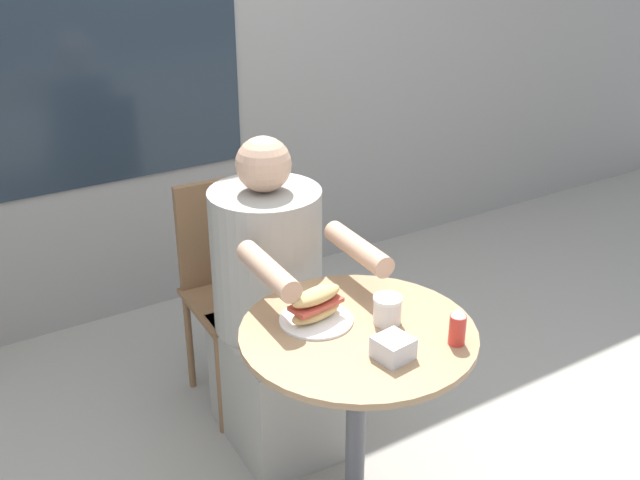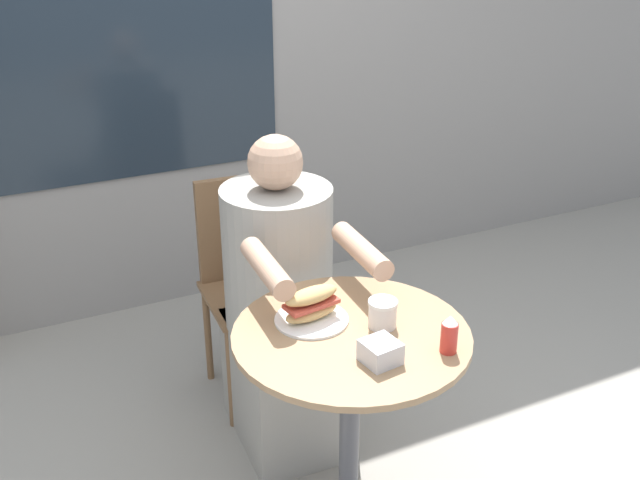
{
  "view_description": "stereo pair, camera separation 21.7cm",
  "coord_description": "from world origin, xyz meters",
  "px_view_note": "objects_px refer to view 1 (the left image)",
  "views": [
    {
      "loc": [
        -1.04,
        -1.46,
        1.85
      ],
      "look_at": [
        0.0,
        0.2,
        0.93
      ],
      "focal_mm": 42.0,
      "sensor_mm": 36.0,
      "label": 1
    },
    {
      "loc": [
        -0.85,
        -1.57,
        1.85
      ],
      "look_at": [
        0.0,
        0.2,
        0.93
      ],
      "focal_mm": 42.0,
      "sensor_mm": 36.0,
      "label": 2
    }
  ],
  "objects_px": {
    "drink_cup": "(387,310)",
    "condiment_bottle": "(458,326)",
    "cafe_table": "(357,388)",
    "seated_diner": "(273,319)",
    "diner_chair": "(231,271)",
    "sandwich_on_plate": "(316,308)"
  },
  "relations": [
    {
      "from": "cafe_table",
      "to": "sandwich_on_plate",
      "type": "bearing_deg",
      "value": 125.08
    },
    {
      "from": "drink_cup",
      "to": "cafe_table",
      "type": "bearing_deg",
      "value": 175.05
    },
    {
      "from": "drink_cup",
      "to": "sandwich_on_plate",
      "type": "bearing_deg",
      "value": 145.97
    },
    {
      "from": "cafe_table",
      "to": "condiment_bottle",
      "type": "height_order",
      "value": "condiment_bottle"
    },
    {
      "from": "diner_chair",
      "to": "drink_cup",
      "type": "relative_size",
      "value": 10.43
    },
    {
      "from": "cafe_table",
      "to": "condiment_bottle",
      "type": "distance_m",
      "value": 0.37
    },
    {
      "from": "cafe_table",
      "to": "seated_diner",
      "type": "xyz_separation_m",
      "value": [
        0.02,
        0.54,
        -0.04
      ]
    },
    {
      "from": "drink_cup",
      "to": "condiment_bottle",
      "type": "xyz_separation_m",
      "value": [
        0.09,
        -0.19,
        0.01
      ]
    },
    {
      "from": "sandwich_on_plate",
      "to": "condiment_bottle",
      "type": "relative_size",
      "value": 1.92
    },
    {
      "from": "cafe_table",
      "to": "drink_cup",
      "type": "relative_size",
      "value": 8.77
    },
    {
      "from": "cafe_table",
      "to": "seated_diner",
      "type": "bearing_deg",
      "value": 88.22
    },
    {
      "from": "cafe_table",
      "to": "sandwich_on_plate",
      "type": "height_order",
      "value": "sandwich_on_plate"
    },
    {
      "from": "cafe_table",
      "to": "diner_chair",
      "type": "height_order",
      "value": "diner_chair"
    },
    {
      "from": "cafe_table",
      "to": "diner_chair",
      "type": "relative_size",
      "value": 0.84
    },
    {
      "from": "seated_diner",
      "to": "diner_chair",
      "type": "bearing_deg",
      "value": -88.06
    },
    {
      "from": "seated_diner",
      "to": "condiment_bottle",
      "type": "xyz_separation_m",
      "value": [
        0.17,
        -0.73,
        0.3
      ]
    },
    {
      "from": "cafe_table",
      "to": "seated_diner",
      "type": "relative_size",
      "value": 0.64
    },
    {
      "from": "seated_diner",
      "to": "drink_cup",
      "type": "bearing_deg",
      "value": 101.18
    },
    {
      "from": "seated_diner",
      "to": "condiment_bottle",
      "type": "relative_size",
      "value": 10.29
    },
    {
      "from": "seated_diner",
      "to": "drink_cup",
      "type": "distance_m",
      "value": 0.62
    },
    {
      "from": "cafe_table",
      "to": "condiment_bottle",
      "type": "relative_size",
      "value": 6.59
    },
    {
      "from": "diner_chair",
      "to": "condiment_bottle",
      "type": "height_order",
      "value": "diner_chair"
    }
  ]
}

